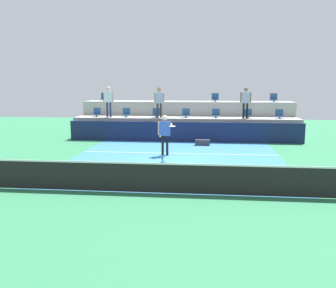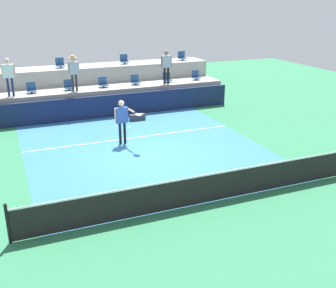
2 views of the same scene
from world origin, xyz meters
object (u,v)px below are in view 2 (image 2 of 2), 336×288
(stadium_chair_lower_center, at_px, (103,83))
(tennis_ball, at_px, (130,128))
(stadium_chair_upper_left, at_px, (60,64))
(stadium_chair_lower_mid_right, at_px, (135,81))
(spectator_with_hat, at_px, (74,69))
(stadium_chair_lower_far_right, at_px, (196,76))
(stadium_chair_lower_mid_left, at_px, (69,86))
(equipment_bag, at_px, (137,117))
(stadium_chair_upper_far_right, at_px, (182,56))
(stadium_chair_lower_left, at_px, (31,89))
(tennis_player, at_px, (122,117))
(spectator_leaning_on_rail, at_px, (166,64))
(spectator_in_white, at_px, (9,73))
(stadium_chair_lower_right, at_px, (167,78))
(stadium_chair_upper_right, at_px, (124,60))

(stadium_chair_lower_center, distance_m, tennis_ball, 6.66)
(stadium_chair_upper_left, bearing_deg, tennis_ball, -82.00)
(stadium_chair_lower_mid_right, height_order, spectator_with_hat, spectator_with_hat)
(stadium_chair_lower_far_right, bearing_deg, stadium_chair_lower_mid_left, 180.00)
(equipment_bag, bearing_deg, stadium_chair_lower_mid_left, 139.55)
(stadium_chair_upper_far_right, bearing_deg, stadium_chair_lower_center, -161.17)
(stadium_chair_lower_mid_left, bearing_deg, spectator_with_hat, -58.27)
(stadium_chair_lower_left, xyz_separation_m, equipment_bag, (4.58, -2.38, -1.31))
(stadium_chair_lower_mid_right, xyz_separation_m, tennis_player, (-2.33, -5.39, -0.34))
(tennis_player, distance_m, spectator_leaning_on_rail, 6.49)
(stadium_chair_lower_far_right, bearing_deg, tennis_ball, -132.16)
(stadium_chair_lower_center, relative_size, spectator_with_hat, 0.30)
(spectator_in_white, distance_m, equipment_bag, 6.27)
(stadium_chair_lower_mid_left, distance_m, stadium_chair_lower_mid_right, 3.50)
(stadium_chair_lower_far_right, xyz_separation_m, spectator_with_hat, (-6.85, -0.38, 0.86))
(stadium_chair_lower_mid_right, relative_size, stadium_chair_lower_right, 1.00)
(stadium_chair_lower_right, xyz_separation_m, spectator_in_white, (-8.07, -0.38, 0.88))
(stadium_chair_lower_mid_right, bearing_deg, stadium_chair_upper_right, 90.99)
(spectator_with_hat, height_order, tennis_ball, spectator_with_hat)
(stadium_chair_lower_left, height_order, stadium_chair_upper_left, stadium_chair_upper_left)
(equipment_bag, bearing_deg, spectator_in_white, 160.19)
(spectator_leaning_on_rail, bearing_deg, tennis_ball, -122.90)
(stadium_chair_lower_far_right, relative_size, stadium_chair_upper_far_right, 1.00)
(stadium_chair_lower_left, distance_m, spectator_leaning_on_rail, 6.99)
(spectator_with_hat, relative_size, equipment_bag, 2.30)
(stadium_chair_upper_right, xyz_separation_m, spectator_in_white, (-6.21, -2.18, 0.03))
(stadium_chair_upper_right, xyz_separation_m, tennis_player, (-2.30, -7.19, -1.19))
(stadium_chair_lower_left, distance_m, stadium_chair_lower_mid_right, 5.29)
(stadium_chair_lower_mid_left, relative_size, stadium_chair_upper_far_right, 1.00)
(stadium_chair_lower_right, bearing_deg, spectator_leaning_on_rail, -117.25)
(stadium_chair_lower_left, distance_m, stadium_chair_lower_center, 3.55)
(stadium_chair_lower_center, xyz_separation_m, spectator_in_white, (-4.50, -0.38, 0.88))
(stadium_chair_lower_far_right, relative_size, spectator_with_hat, 0.30)
(stadium_chair_lower_far_right, xyz_separation_m, equipment_bag, (-4.30, -2.38, -1.31))
(stadium_chair_lower_far_right, relative_size, tennis_player, 0.29)
(stadium_chair_lower_mid_left, xyz_separation_m, stadium_chair_upper_far_right, (7.04, 1.80, 0.85))
(tennis_ball, bearing_deg, stadium_chair_upper_right, 74.29)
(stadium_chair_upper_right, bearing_deg, stadium_chair_lower_mid_right, -89.01)
(stadium_chair_lower_far_right, distance_m, equipment_bag, 5.09)
(spectator_leaning_on_rail, bearing_deg, stadium_chair_lower_far_right, 11.09)
(stadium_chair_lower_far_right, bearing_deg, stadium_chair_lower_right, 180.00)
(spectator_with_hat, bearing_deg, stadium_chair_lower_mid_right, 6.71)
(stadium_chair_lower_left, height_order, spectator_with_hat, spectator_with_hat)
(spectator_in_white, xyz_separation_m, spectator_leaning_on_rail, (7.87, -0.00, -0.02))
(stadium_chair_lower_mid_right, bearing_deg, stadium_chair_lower_far_right, 0.00)
(stadium_chair_lower_far_right, bearing_deg, equipment_bag, -151.11)
(stadium_chair_lower_mid_right, bearing_deg, tennis_player, -113.38)
(stadium_chair_lower_mid_right, xyz_separation_m, spectator_in_white, (-6.24, -0.38, 0.88))
(stadium_chair_upper_right, bearing_deg, stadium_chair_lower_mid_left, -152.58)
(stadium_chair_upper_right, bearing_deg, spectator_in_white, -160.63)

